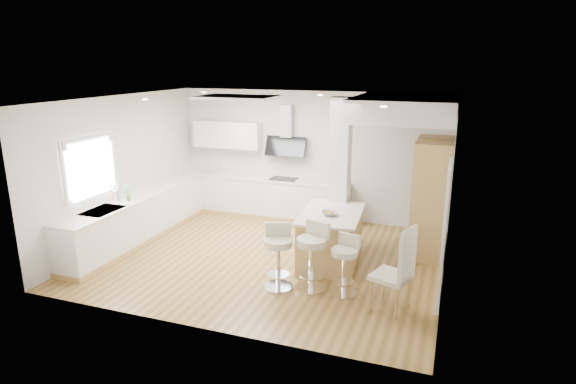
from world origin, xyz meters
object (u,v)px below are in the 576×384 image
at_px(bar_stool_a, 278,253).
at_px(dining_chair, 399,268).
at_px(peninsula, 331,238).
at_px(bar_stool_c, 345,262).
at_px(bar_stool_b, 312,253).

bearing_deg(bar_stool_a, dining_chair, -23.45).
distance_m(peninsula, bar_stool_a, 1.30).
distance_m(bar_stool_c, dining_chair, 0.90).
bearing_deg(dining_chair, bar_stool_c, 178.15).
relative_size(bar_stool_b, bar_stool_c, 1.15).
relative_size(bar_stool_a, dining_chair, 0.80).
bearing_deg(dining_chair, bar_stool_a, -166.67).
relative_size(peninsula, bar_stool_b, 1.51).
xyz_separation_m(peninsula, bar_stool_a, (-0.52, -1.19, 0.11)).
bearing_deg(bar_stool_b, bar_stool_c, 18.26).
distance_m(bar_stool_a, dining_chair, 1.85).
relative_size(peninsula, bar_stool_c, 1.72).
distance_m(bar_stool_a, bar_stool_b, 0.52).
distance_m(peninsula, dining_chair, 1.91).
bearing_deg(peninsula, bar_stool_c, -69.69).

